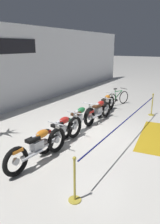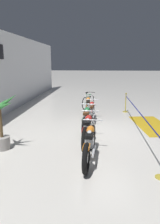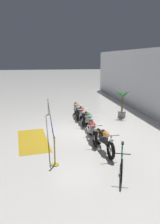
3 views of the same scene
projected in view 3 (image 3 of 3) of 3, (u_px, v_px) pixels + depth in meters
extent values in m
plane|color=silver|center=(76.00, 131.00, 11.06)|extent=(120.00, 120.00, 0.00)
torus|color=black|center=(78.00, 114.00, 12.81)|extent=(0.80, 0.18, 0.79)
torus|color=black|center=(76.00, 108.00, 14.34)|extent=(0.80, 0.18, 0.79)
cylinder|color=silver|center=(78.00, 114.00, 12.81)|extent=(0.19, 0.09, 0.19)
cylinder|color=silver|center=(76.00, 108.00, 14.34)|extent=(0.19, 0.09, 0.19)
cylinder|color=silver|center=(78.00, 110.00, 12.66)|extent=(0.31, 0.08, 0.59)
cube|color=silver|center=(76.00, 108.00, 13.59)|extent=(0.38, 0.25, 0.26)
cylinder|color=silver|center=(76.00, 105.00, 13.50)|extent=(0.19, 0.12, 0.24)
cylinder|color=silver|center=(76.00, 105.00, 13.58)|extent=(0.19, 0.12, 0.24)
cylinder|color=silver|center=(74.00, 109.00, 13.90)|extent=(0.70, 0.12, 0.07)
cube|color=#ADAFB5|center=(77.00, 111.00, 13.57)|extent=(1.26, 0.15, 0.06)
ellipsoid|color=orange|center=(77.00, 105.00, 13.30)|extent=(0.47, 0.25, 0.22)
cube|color=black|center=(76.00, 104.00, 13.66)|extent=(0.41, 0.23, 0.09)
cube|color=orange|center=(76.00, 104.00, 14.22)|extent=(0.33, 0.18, 0.08)
cylinder|color=silver|center=(78.00, 105.00, 12.70)|extent=(0.08, 0.62, 0.04)
sphere|color=silver|center=(78.00, 107.00, 12.66)|extent=(0.14, 0.14, 0.14)
torus|color=black|center=(83.00, 120.00, 11.66)|extent=(0.80, 0.18, 0.79)
torus|color=black|center=(81.00, 113.00, 13.12)|extent=(0.80, 0.18, 0.79)
cylinder|color=silver|center=(83.00, 120.00, 11.66)|extent=(0.20, 0.09, 0.19)
cylinder|color=silver|center=(81.00, 113.00, 13.12)|extent=(0.20, 0.09, 0.19)
cylinder|color=silver|center=(84.00, 115.00, 11.51)|extent=(0.31, 0.08, 0.59)
cube|color=silver|center=(82.00, 113.00, 12.40)|extent=(0.38, 0.25, 0.26)
cylinder|color=silver|center=(82.00, 110.00, 12.31)|extent=(0.19, 0.12, 0.24)
cylinder|color=silver|center=(82.00, 109.00, 12.39)|extent=(0.19, 0.12, 0.24)
cylinder|color=silver|center=(79.00, 114.00, 12.71)|extent=(0.70, 0.13, 0.07)
cube|color=black|center=(82.00, 116.00, 12.39)|extent=(1.21, 0.16, 0.06)
ellipsoid|color=#B21E19|center=(82.00, 109.00, 12.12)|extent=(0.48, 0.26, 0.22)
cube|color=black|center=(82.00, 109.00, 12.47)|extent=(0.41, 0.23, 0.09)
cube|color=#B21E19|center=(81.00, 108.00, 13.00)|extent=(0.33, 0.18, 0.08)
cylinder|color=silver|center=(83.00, 109.00, 11.55)|extent=(0.09, 0.62, 0.04)
sphere|color=silver|center=(83.00, 112.00, 11.51)|extent=(0.14, 0.14, 0.14)
torus|color=black|center=(91.00, 127.00, 10.38)|extent=(0.78, 0.17, 0.78)
torus|color=black|center=(86.00, 118.00, 11.92)|extent=(0.78, 0.17, 0.78)
cylinder|color=silver|center=(91.00, 127.00, 10.38)|extent=(0.19, 0.09, 0.18)
cylinder|color=silver|center=(86.00, 118.00, 11.92)|extent=(0.19, 0.09, 0.18)
cylinder|color=silver|center=(92.00, 122.00, 10.23)|extent=(0.31, 0.07, 0.59)
cube|color=silver|center=(89.00, 119.00, 11.16)|extent=(0.37, 0.24, 0.26)
cylinder|color=silver|center=(89.00, 116.00, 11.07)|extent=(0.18, 0.12, 0.24)
cylinder|color=silver|center=(88.00, 115.00, 11.15)|extent=(0.18, 0.12, 0.24)
cylinder|color=silver|center=(85.00, 120.00, 11.47)|extent=(0.70, 0.11, 0.07)
cube|color=#47474C|center=(89.00, 122.00, 11.15)|extent=(1.27, 0.12, 0.06)
ellipsoid|color=#1E6B38|center=(89.00, 115.00, 10.88)|extent=(0.47, 0.24, 0.22)
cube|color=#4C2D19|center=(88.00, 114.00, 11.23)|extent=(0.41, 0.22, 0.09)
cube|color=#1E6B38|center=(87.00, 114.00, 11.80)|extent=(0.33, 0.18, 0.08)
cylinder|color=silver|center=(91.00, 116.00, 10.27)|extent=(0.07, 0.62, 0.04)
sphere|color=silver|center=(92.00, 119.00, 10.23)|extent=(0.14, 0.14, 0.14)
torus|color=black|center=(95.00, 138.00, 9.06)|extent=(0.71, 0.16, 0.70)
torus|color=black|center=(90.00, 128.00, 10.44)|extent=(0.71, 0.16, 0.70)
cylinder|color=silver|center=(95.00, 138.00, 9.06)|extent=(0.17, 0.09, 0.17)
cylinder|color=silver|center=(90.00, 128.00, 10.44)|extent=(0.17, 0.09, 0.17)
cylinder|color=silver|center=(95.00, 133.00, 8.90)|extent=(0.31, 0.08, 0.59)
cube|color=silver|center=(92.00, 129.00, 9.76)|extent=(0.37, 0.24, 0.26)
cylinder|color=silver|center=(92.00, 125.00, 9.67)|extent=(0.19, 0.12, 0.24)
cylinder|color=silver|center=(92.00, 124.00, 9.75)|extent=(0.19, 0.12, 0.24)
cylinder|color=silver|center=(88.00, 130.00, 10.07)|extent=(0.70, 0.12, 0.07)
cube|color=#ADAFB5|center=(92.00, 132.00, 9.75)|extent=(1.15, 0.14, 0.06)
ellipsoid|color=#B21E19|center=(93.00, 125.00, 9.48)|extent=(0.47, 0.25, 0.22)
cube|color=#4C2D19|center=(92.00, 123.00, 9.83)|extent=(0.41, 0.23, 0.09)
cube|color=#B21E19|center=(90.00, 123.00, 10.34)|extent=(0.33, 0.18, 0.08)
cylinder|color=silver|center=(95.00, 126.00, 8.94)|extent=(0.08, 0.62, 0.04)
sphere|color=silver|center=(95.00, 129.00, 8.90)|extent=(0.14, 0.14, 0.14)
torus|color=black|center=(111.00, 150.00, 7.90)|extent=(0.70, 0.15, 0.70)
torus|color=black|center=(99.00, 136.00, 9.30)|extent=(0.70, 0.15, 0.70)
cylinder|color=silver|center=(111.00, 150.00, 7.90)|extent=(0.16, 0.09, 0.16)
cylinder|color=silver|center=(99.00, 136.00, 9.30)|extent=(0.16, 0.09, 0.16)
cylinder|color=silver|center=(112.00, 144.00, 7.75)|extent=(0.31, 0.07, 0.59)
cube|color=#2D2D30|center=(104.00, 138.00, 8.61)|extent=(0.37, 0.23, 0.26)
cylinder|color=#2D2D30|center=(104.00, 134.00, 8.52)|extent=(0.18, 0.12, 0.24)
cylinder|color=#2D2D30|center=(104.00, 133.00, 8.60)|extent=(0.18, 0.12, 0.24)
cylinder|color=silver|center=(98.00, 139.00, 8.90)|extent=(0.70, 0.10, 0.07)
cube|color=#47474C|center=(104.00, 142.00, 8.60)|extent=(1.19, 0.11, 0.06)
ellipsoid|color=orange|center=(106.00, 134.00, 8.33)|extent=(0.47, 0.24, 0.22)
cube|color=black|center=(103.00, 132.00, 8.68)|extent=(0.41, 0.22, 0.09)
cube|color=orange|center=(99.00, 131.00, 9.20)|extent=(0.33, 0.17, 0.08)
cylinder|color=silver|center=(111.00, 136.00, 7.79)|extent=(0.06, 0.62, 0.04)
sphere|color=silver|center=(112.00, 140.00, 7.74)|extent=(0.14, 0.14, 0.14)
torus|color=black|center=(122.00, 171.00, 6.44)|extent=(0.69, 0.30, 0.72)
torus|color=black|center=(122.00, 156.00, 7.41)|extent=(0.69, 0.30, 0.72)
cylinder|color=#238442|center=(122.00, 157.00, 6.82)|extent=(0.57, 0.25, 0.43)
cylinder|color=#238442|center=(122.00, 151.00, 6.82)|extent=(0.53, 0.23, 0.04)
cylinder|color=#238442|center=(122.00, 152.00, 7.04)|extent=(0.15, 0.09, 0.55)
cube|color=black|center=(123.00, 143.00, 7.01)|extent=(0.20, 0.14, 0.05)
cylinder|color=#238442|center=(122.00, 159.00, 7.22)|extent=(0.44, 0.19, 0.03)
cylinder|color=black|center=(122.00, 154.00, 6.37)|extent=(0.20, 0.46, 0.03)
cylinder|color=black|center=(122.00, 164.00, 7.02)|extent=(0.13, 0.09, 0.12)
cylinder|color=gray|center=(122.00, 114.00, 13.56)|extent=(0.48, 0.48, 0.40)
cylinder|color=brown|center=(122.00, 104.00, 13.39)|extent=(0.10, 0.10, 0.95)
cone|color=#337F38|center=(124.00, 95.00, 13.05)|extent=(0.55, 0.20, 0.32)
cone|color=#337F38|center=(126.00, 94.00, 13.13)|extent=(0.46, 0.52, 0.55)
cone|color=#337F38|center=(124.00, 94.00, 13.38)|extent=(0.38, 0.45, 0.45)
cone|color=#337F38|center=(122.00, 94.00, 13.42)|extent=(0.49, 0.23, 0.39)
cone|color=#337F38|center=(118.00, 94.00, 13.35)|extent=(0.38, 0.61, 0.42)
cone|color=#337F38|center=(120.00, 94.00, 13.10)|extent=(0.35, 0.63, 0.56)
cylinder|color=gold|center=(48.00, 115.00, 14.19)|extent=(0.28, 0.28, 0.03)
cylinder|color=gold|center=(48.00, 107.00, 14.08)|extent=(0.05, 0.05, 0.95)
sphere|color=gold|center=(48.00, 99.00, 13.95)|extent=(0.08, 0.08, 0.08)
cylinder|color=navy|center=(50.00, 115.00, 10.66)|extent=(6.67, 0.04, 0.04)
cylinder|color=gold|center=(55.00, 164.00, 7.55)|extent=(0.28, 0.28, 0.03)
cylinder|color=gold|center=(55.00, 151.00, 7.43)|extent=(0.05, 0.05, 0.95)
sphere|color=gold|center=(54.00, 137.00, 7.31)|extent=(0.08, 0.08, 0.08)
cube|color=#B78E19|center=(33.00, 140.00, 9.80)|extent=(3.20, 1.62, 0.01)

